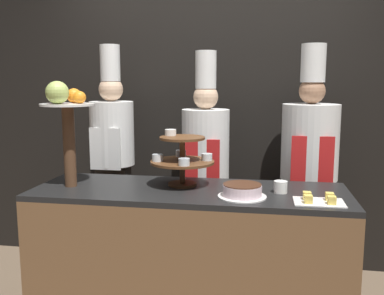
{
  "coord_description": "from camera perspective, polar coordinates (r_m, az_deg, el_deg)",
  "views": [
    {
      "loc": [
        0.45,
        -2.25,
        1.57
      ],
      "look_at": [
        0.0,
        0.43,
        1.15
      ],
      "focal_mm": 40.0,
      "sensor_mm": 36.0,
      "label": 1
    }
  ],
  "objects": [
    {
      "name": "cup_white",
      "position": [
        2.67,
        11.73,
        -5.16
      ],
      "size": [
        0.08,
        0.08,
        0.07
      ],
      "color": "white",
      "rests_on": "buffet_counter"
    },
    {
      "name": "chef_center_left",
      "position": [
        3.32,
        1.8,
        -1.97
      ],
      "size": [
        0.37,
        0.37,
        1.8
      ],
      "color": "#28282D",
      "rests_on": "ground_plane"
    },
    {
      "name": "fruit_pedestal",
      "position": [
        2.81,
        -16.52,
        4.46
      ],
      "size": [
        0.34,
        0.34,
        0.67
      ],
      "color": "brown",
      "rests_on": "buffet_counter"
    },
    {
      "name": "buffet_counter",
      "position": [
        2.85,
        -0.34,
        -14.37
      ],
      "size": [
        1.97,
        0.66,
        0.9
      ],
      "color": "brown",
      "rests_on": "ground_plane"
    },
    {
      "name": "cake_square_tray",
      "position": [
        2.51,
        16.58,
        -6.71
      ],
      "size": [
        0.28,
        0.19,
        0.05
      ],
      "color": "white",
      "rests_on": "buffet_counter"
    },
    {
      "name": "cake_round",
      "position": [
        2.53,
        6.7,
        -5.77
      ],
      "size": [
        0.29,
        0.29,
        0.08
      ],
      "color": "white",
      "rests_on": "buffet_counter"
    },
    {
      "name": "tiered_stand",
      "position": [
        2.76,
        -1.35,
        -1.28
      ],
      "size": [
        0.41,
        0.41,
        0.36
      ],
      "color": "brown",
      "rests_on": "buffet_counter"
    },
    {
      "name": "chef_center_right",
      "position": [
        3.3,
        15.35,
        -1.97
      ],
      "size": [
        0.42,
        0.42,
        1.84
      ],
      "color": "#38332D",
      "rests_on": "ground_plane"
    },
    {
      "name": "chef_left",
      "position": [
        3.49,
        -10.54,
        -0.83
      ],
      "size": [
        0.35,
        0.35,
        1.85
      ],
      "color": "#38332D",
      "rests_on": "ground_plane"
    },
    {
      "name": "wall_back",
      "position": [
        3.65,
        2.44,
        6.08
      ],
      "size": [
        10.0,
        0.06,
        2.8
      ],
      "color": "black",
      "rests_on": "ground_plane"
    }
  ]
}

